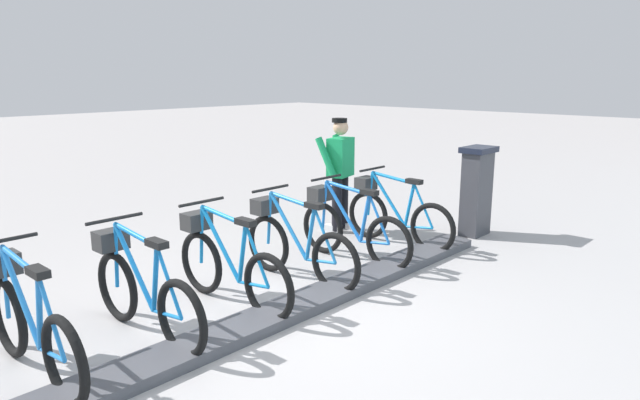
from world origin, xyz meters
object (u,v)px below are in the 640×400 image
object	(u,v)px
bike_docked_0	(395,214)
bike_docked_1	(350,227)
bike_docked_3	(228,264)
bike_docked_5	(29,323)
bike_docked_4	(142,289)
worker_near_rack	(340,170)
payment_kiosk	(476,190)
bike_docked_2	(295,243)

from	to	relation	value
bike_docked_0	bike_docked_1	distance (m)	0.94
bike_docked_3	bike_docked_5	xyz separation A→B (m)	(0.00, 1.89, 0.00)
bike_docked_0	bike_docked_3	world-z (taller)	same
bike_docked_4	bike_docked_1	bearing A→B (deg)	-90.00
bike_docked_0	bike_docked_1	bearing A→B (deg)	90.00
bike_docked_4	worker_near_rack	bearing A→B (deg)	-75.13
payment_kiosk	bike_docked_0	distance (m)	1.33
payment_kiosk	worker_near_rack	world-z (taller)	worker_near_rack
bike_docked_2	bike_docked_1	bearing A→B (deg)	-90.00
bike_docked_0	bike_docked_2	distance (m)	1.89
bike_docked_4	bike_docked_5	distance (m)	0.94
payment_kiosk	bike_docked_1	size ratio (longest dim) A/B	0.74
bike_docked_5	worker_near_rack	size ratio (longest dim) A/B	1.04
payment_kiosk	bike_docked_0	size ratio (longest dim) A/B	0.74
payment_kiosk	bike_docked_2	world-z (taller)	payment_kiosk
bike_docked_1	bike_docked_4	world-z (taller)	same
payment_kiosk	bike_docked_3	world-z (taller)	payment_kiosk
bike_docked_5	bike_docked_3	bearing A→B (deg)	-90.00
bike_docked_2	worker_near_rack	bearing A→B (deg)	-62.15
bike_docked_1	bike_docked_3	size ratio (longest dim) A/B	1.00
bike_docked_4	bike_docked_5	bearing A→B (deg)	90.00
bike_docked_4	worker_near_rack	world-z (taller)	worker_near_rack
bike_docked_0	bike_docked_1	xyz separation A→B (m)	(0.00, 0.94, 0.00)
bike_docked_2	worker_near_rack	xyz separation A→B (m)	(1.01, -1.90, 0.48)
payment_kiosk	worker_near_rack	size ratio (longest dim) A/B	0.77
payment_kiosk	bike_docked_3	size ratio (longest dim) A/B	0.74
bike_docked_2	worker_near_rack	distance (m)	2.21
bike_docked_1	worker_near_rack	size ratio (longest dim) A/B	1.04
bike_docked_1	worker_near_rack	world-z (taller)	worker_near_rack
bike_docked_0	payment_kiosk	bearing A→B (deg)	-115.87
payment_kiosk	bike_docked_2	xyz separation A→B (m)	(0.57, 3.06, -0.24)
payment_kiosk	bike_docked_2	bearing A→B (deg)	79.43
payment_kiosk	bike_docked_5	world-z (taller)	payment_kiosk
payment_kiosk	bike_docked_3	xyz separation A→B (m)	(0.57, 4.01, -0.24)
bike_docked_0	bike_docked_3	size ratio (longest dim) A/B	1.00
bike_docked_1	worker_near_rack	distance (m)	1.47
bike_docked_5	bike_docked_1	bearing A→B (deg)	-90.00
bike_docked_0	bike_docked_5	xyz separation A→B (m)	(0.00, 4.71, 0.00)
bike_docked_3	worker_near_rack	distance (m)	3.06
bike_docked_2	bike_docked_3	size ratio (longest dim) A/B	1.00
payment_kiosk	bike_docked_1	bearing A→B (deg)	74.92
bike_docked_1	bike_docked_4	bearing A→B (deg)	90.00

